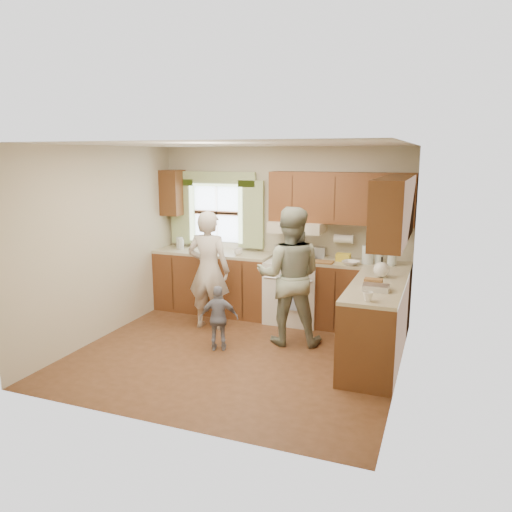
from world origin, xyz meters
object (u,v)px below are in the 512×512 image
at_px(woman_right, 290,276).
at_px(child, 219,318).
at_px(stove, 294,290).
at_px(woman_left, 209,270).

distance_m(woman_right, child, 1.03).
relative_size(stove, child, 1.31).
bearing_deg(woman_right, child, 24.56).
bearing_deg(stove, woman_right, -78.00).
xyz_separation_m(woman_left, woman_right, (1.20, -0.13, 0.05)).
distance_m(stove, woman_right, 0.95).
bearing_deg(woman_right, stove, -90.69).
relative_size(woman_left, woman_right, 0.94).
bearing_deg(stove, woman_left, -145.60).
height_order(woman_left, woman_right, woman_right).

